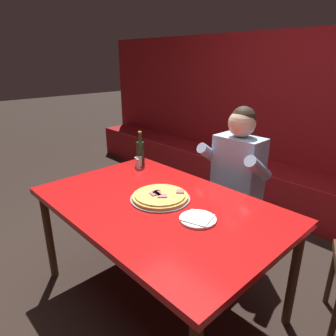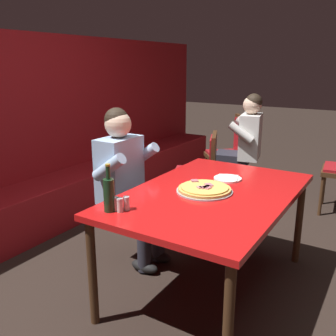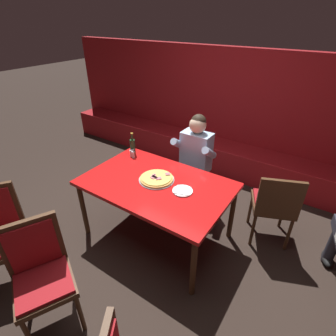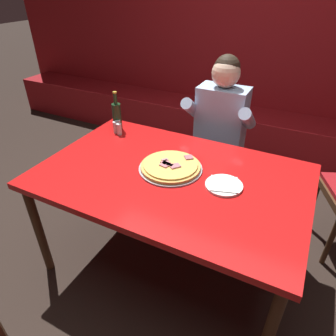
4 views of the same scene
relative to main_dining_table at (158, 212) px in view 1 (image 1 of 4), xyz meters
The scene contains 11 objects.
ground_plane 0.69m from the main_dining_table, ahead, with size 24.00×24.00×0.00m, color black.
booth_wall_panel 2.20m from the main_dining_table, 90.00° to the left, with size 6.80×0.16×1.90m, color maroon.
booth_bench 1.92m from the main_dining_table, 90.00° to the left, with size 6.46×0.48×0.46m, color maroon.
main_dining_table is the anchor object (origin of this frame).
pizza 0.10m from the main_dining_table, 120.82° to the left, with size 0.39×0.39×0.05m.
plate_white_paper 0.33m from the main_dining_table, ahead, with size 0.21×0.21×0.02m.
beer_bottle 0.76m from the main_dining_table, 149.97° to the left, with size 0.07×0.07×0.29m.
shaker_parmesan 0.71m from the main_dining_table, 151.07° to the left, with size 0.04×0.04×0.09m.
shaker_oregano 0.65m from the main_dining_table, 152.84° to the left, with size 0.04×0.04×0.09m.
shaker_red_pepper_flakes 0.70m from the main_dining_table, 153.30° to the left, with size 0.04×0.04×0.09m.
diner_seated_blue_shirt 0.75m from the main_dining_table, 87.62° to the left, with size 0.53×0.53×1.27m.
Camera 1 is at (1.28, -1.12, 1.61)m, focal length 32.00 mm.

